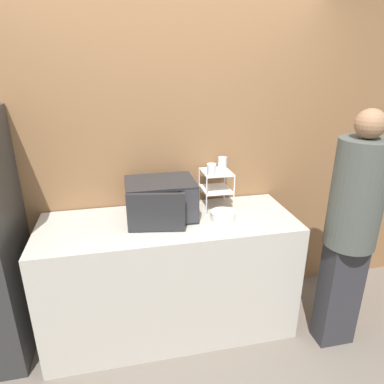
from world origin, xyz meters
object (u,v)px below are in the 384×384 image
object	(u,v)px
glass_front_left	(211,170)
bowl	(223,215)
dish_rack	(216,181)
microwave	(160,200)
glass_back_right	(222,163)
person	(352,223)

from	to	relation	value
glass_front_left	bowl	distance (m)	0.35
dish_rack	glass_front_left	bearing A→B (deg)	-127.28
microwave	dish_rack	xyz separation A→B (m)	(0.45, 0.11, 0.07)
glass_back_right	microwave	bearing A→B (deg)	-160.19
dish_rack	bowl	world-z (taller)	dish_rack
glass_back_right	person	distance (m)	1.02
microwave	dish_rack	distance (m)	0.47
microwave	glass_front_left	bearing A→B (deg)	4.23
glass_front_left	bowl	world-z (taller)	glass_front_left
glass_front_left	glass_back_right	distance (m)	0.21
glass_back_right	bowl	distance (m)	0.44
dish_rack	glass_back_right	world-z (taller)	glass_back_right
dish_rack	bowl	size ratio (longest dim) A/B	1.59
microwave	person	world-z (taller)	person
microwave	glass_back_right	bearing A→B (deg)	19.81
glass_front_left	microwave	bearing A→B (deg)	-175.77
dish_rack	person	world-z (taller)	person
microwave	bowl	bearing A→B (deg)	-15.47
bowl	person	bearing A→B (deg)	-23.96
glass_back_right	person	size ratio (longest dim) A/B	0.05
glass_back_right	person	world-z (taller)	person
glass_front_left	bowl	bearing A→B (deg)	-70.59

